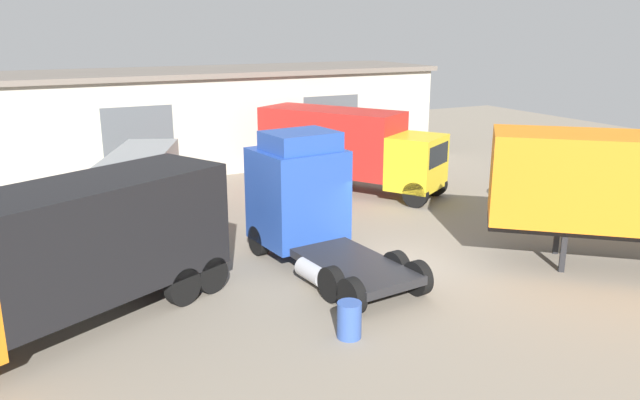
{
  "coord_description": "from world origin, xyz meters",
  "views": [
    {
      "loc": [
        -10.37,
        -14.82,
        7.06
      ],
      "look_at": [
        -1.48,
        2.64,
        1.6
      ],
      "focal_mm": 35.0,
      "sensor_mm": 36.0,
      "label": 1
    }
  ],
  "objects_px": {
    "box_truck_yellow": "(346,145)",
    "delivery_van_grey": "(142,182)",
    "oil_drum": "(349,320)",
    "box_truck_orange": "(73,249)",
    "gravel_pile": "(523,181)",
    "tractor_unit_blue": "(305,201)"
  },
  "relations": [
    {
      "from": "tractor_unit_blue",
      "to": "box_truck_yellow",
      "type": "relative_size",
      "value": 0.77
    },
    {
      "from": "delivery_van_grey",
      "to": "gravel_pile",
      "type": "relative_size",
      "value": 1.93
    },
    {
      "from": "gravel_pile",
      "to": "tractor_unit_blue",
      "type": "bearing_deg",
      "value": -166.76
    },
    {
      "from": "box_truck_yellow",
      "to": "box_truck_orange",
      "type": "xyz_separation_m",
      "value": [
        -12.26,
        -8.66,
        -0.01
      ]
    },
    {
      "from": "tractor_unit_blue",
      "to": "delivery_van_grey",
      "type": "bearing_deg",
      "value": 22.96
    },
    {
      "from": "box_truck_yellow",
      "to": "delivery_van_grey",
      "type": "xyz_separation_m",
      "value": [
        -8.99,
        -0.33,
        -0.58
      ]
    },
    {
      "from": "gravel_pile",
      "to": "oil_drum",
      "type": "relative_size",
      "value": 3.48
    },
    {
      "from": "box_truck_yellow",
      "to": "gravel_pile",
      "type": "relative_size",
      "value": 2.72
    },
    {
      "from": "box_truck_yellow",
      "to": "delivery_van_grey",
      "type": "distance_m",
      "value": 9.01
    },
    {
      "from": "box_truck_yellow",
      "to": "gravel_pile",
      "type": "xyz_separation_m",
      "value": [
        6.58,
        -4.13,
        -1.45
      ]
    },
    {
      "from": "gravel_pile",
      "to": "delivery_van_grey",
      "type": "bearing_deg",
      "value": 166.3
    },
    {
      "from": "delivery_van_grey",
      "to": "gravel_pile",
      "type": "bearing_deg",
      "value": -80.39
    },
    {
      "from": "tractor_unit_blue",
      "to": "delivery_van_grey",
      "type": "distance_m",
      "value": 7.55
    },
    {
      "from": "box_truck_yellow",
      "to": "tractor_unit_blue",
      "type": "bearing_deg",
      "value": -69.1
    },
    {
      "from": "box_truck_orange",
      "to": "oil_drum",
      "type": "height_order",
      "value": "box_truck_orange"
    },
    {
      "from": "delivery_van_grey",
      "to": "box_truck_yellow",
      "type": "bearing_deg",
      "value": -64.56
    },
    {
      "from": "gravel_pile",
      "to": "oil_drum",
      "type": "bearing_deg",
      "value": -148.97
    },
    {
      "from": "oil_drum",
      "to": "box_truck_orange",
      "type": "bearing_deg",
      "value": 147.96
    },
    {
      "from": "tractor_unit_blue",
      "to": "box_truck_yellow",
      "type": "xyz_separation_m",
      "value": [
        5.37,
        6.94,
        0.12
      ]
    },
    {
      "from": "box_truck_orange",
      "to": "oil_drum",
      "type": "distance_m",
      "value": 6.72
    },
    {
      "from": "tractor_unit_blue",
      "to": "oil_drum",
      "type": "xyz_separation_m",
      "value": [
        -1.35,
        -5.19,
        -1.44
      ]
    },
    {
      "from": "oil_drum",
      "to": "box_truck_yellow",
      "type": "bearing_deg",
      "value": 61.01
    }
  ]
}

